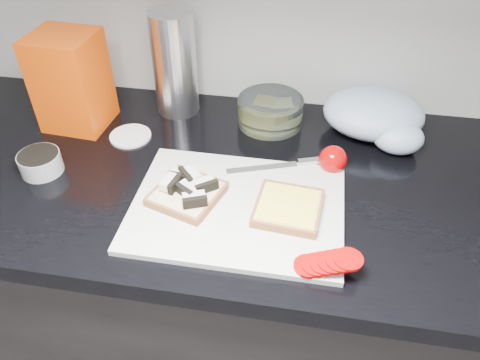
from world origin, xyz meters
name	(u,v)px	position (x,y,z in m)	size (l,w,h in m)	color
base_cabinet	(225,301)	(0.00, 1.20, 0.43)	(3.50, 0.60, 0.86)	black
countertop	(221,177)	(0.00, 1.20, 0.88)	(3.50, 0.64, 0.04)	black
cutting_board	(237,208)	(0.06, 1.08, 0.91)	(0.40, 0.30, 0.01)	silver
bread_left	(187,192)	(-0.04, 1.09, 0.92)	(0.16, 0.16, 0.04)	beige
bread_right	(288,208)	(0.15, 1.09, 0.92)	(0.14, 0.14, 0.02)	beige
tomato_slices	(328,263)	(0.23, 0.96, 0.92)	(0.13, 0.07, 0.02)	#A30304
knife	(292,164)	(0.15, 1.23, 0.92)	(0.21, 0.09, 0.01)	silver
seed_tub	(40,162)	(-0.37, 1.13, 0.92)	(0.09, 0.09, 0.04)	gray
tub_lid	(130,136)	(-0.23, 1.28, 0.90)	(0.09, 0.09, 0.01)	white
glass_bowl	(270,111)	(0.08, 1.40, 0.93)	(0.15, 0.15, 0.06)	silver
bread_bag	(71,81)	(-0.37, 1.32, 1.01)	(0.14, 0.13, 0.22)	#D44B03
steel_canister	(175,64)	(-0.15, 1.42, 1.02)	(0.10, 0.10, 0.25)	silver
grocery_bag	(377,117)	(0.32, 1.39, 0.95)	(0.23, 0.21, 0.10)	silver
whole_tomatoes	(333,159)	(0.23, 1.24, 0.93)	(0.06, 0.06, 0.06)	#A30304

